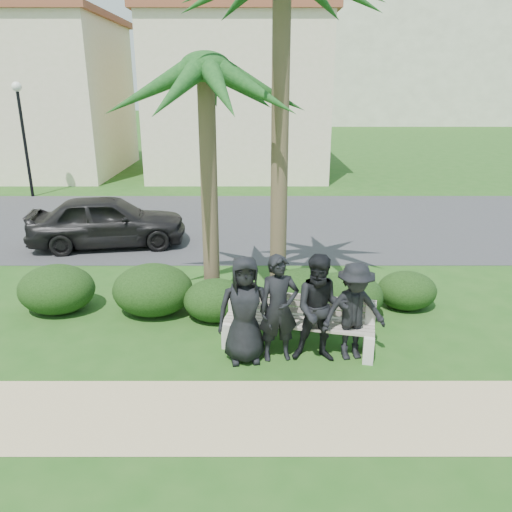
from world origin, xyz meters
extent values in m
plane|color=#1F4B15|center=(0.00, 0.00, 0.00)|extent=(160.00, 160.00, 0.00)
cube|color=tan|center=(0.00, -1.80, 0.00)|extent=(30.00, 1.60, 0.01)
cube|color=#2D2D30|center=(0.00, 8.00, 0.00)|extent=(160.00, 8.00, 0.01)
cube|color=beige|center=(-12.00, 18.00, 3.50)|extent=(10.00, 8.00, 7.00)
cube|color=brown|center=(-12.00, 18.00, 7.15)|extent=(10.40, 8.40, 0.30)
cube|color=beige|center=(-1.00, 18.00, 3.50)|extent=(8.00, 8.00, 7.00)
cube|color=brown|center=(-1.00, 18.00, 7.15)|extent=(8.40, 8.40, 0.30)
cube|color=beige|center=(14.00, 55.00, 10.00)|extent=(26.00, 18.00, 20.00)
cylinder|color=black|center=(-9.00, 12.00, 2.00)|extent=(0.12, 0.12, 4.00)
sphere|color=white|center=(-9.00, 12.00, 4.11)|extent=(0.36, 0.36, 0.36)
cube|color=gray|center=(0.52, -0.03, 0.46)|extent=(2.54, 1.08, 0.04)
cube|color=gray|center=(0.52, 0.21, 0.72)|extent=(2.42, 0.56, 0.29)
cube|color=beige|center=(-0.63, -0.03, 0.23)|extent=(0.28, 0.59, 0.45)
cube|color=beige|center=(1.67, -0.03, 0.23)|extent=(0.28, 0.59, 0.45)
imported|color=black|center=(-0.35, -0.36, 0.87)|extent=(0.92, 0.66, 1.75)
imported|color=black|center=(0.18, -0.32, 0.88)|extent=(0.70, 0.53, 1.75)
imported|color=black|center=(0.84, -0.37, 0.89)|extent=(0.91, 0.74, 1.77)
imported|color=black|center=(1.37, -0.30, 0.81)|extent=(1.14, 0.79, 1.62)
ellipsoid|color=black|center=(-4.03, 1.48, 0.48)|extent=(1.46, 1.21, 0.95)
ellipsoid|color=black|center=(-2.15, 1.39, 0.50)|extent=(1.54, 1.27, 1.00)
ellipsoid|color=black|center=(-0.92, 1.12, 0.40)|extent=(1.22, 1.01, 0.80)
ellipsoid|color=black|center=(0.72, 1.15, 0.49)|extent=(1.51, 1.25, 0.99)
ellipsoid|color=black|center=(1.51, 1.17, 0.46)|extent=(1.41, 1.16, 0.92)
ellipsoid|color=black|center=(2.80, 1.63, 0.38)|extent=(1.16, 0.96, 0.76)
cylinder|color=brown|center=(-1.05, 1.88, 2.24)|extent=(0.32, 0.32, 4.49)
cylinder|color=brown|center=(0.27, 1.92, 3.06)|extent=(0.32, 0.32, 6.12)
imported|color=black|center=(-4.17, 5.61, 0.70)|extent=(4.32, 2.28, 1.40)
camera|label=1|loc=(-0.18, -7.42, 4.20)|focal=35.00mm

